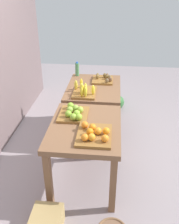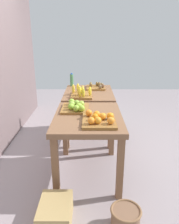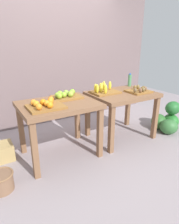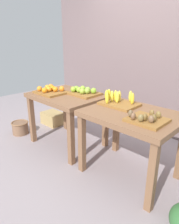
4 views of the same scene
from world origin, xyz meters
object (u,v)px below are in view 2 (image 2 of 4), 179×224
at_px(apple_bin, 76,107).
at_px(water_bottle, 72,80).
at_px(orange_bin, 99,119).
at_px(kiwi_bin, 96,87).
at_px(cardboard_produce_box, 56,213).
at_px(display_table_right, 89,99).
at_px(watermelon_pile, 99,108).
at_px(wicker_basket, 125,218).
at_px(banana_crate, 81,93).
at_px(display_table_left, 88,125).

bearing_deg(apple_bin, water_bottle, 6.60).
height_order(orange_bin, kiwi_bin, orange_bin).
bearing_deg(cardboard_produce_box, water_bottle, 0.37).
bearing_deg(display_table_right, water_bottle, 35.84).
height_order(apple_bin, cardboard_produce_box, apple_bin).
xyz_separation_m(watermelon_pile, wicker_basket, (-2.94, -0.13, -0.08)).
relative_size(water_bottle, wicker_basket, 0.82).
relative_size(banana_crate, cardboard_produce_box, 1.10).
relative_size(display_table_right, watermelon_pile, 1.50).
distance_m(display_table_left, wicker_basket, 1.09).
relative_size(display_table_left, water_bottle, 4.39).
bearing_deg(banana_crate, display_table_left, -172.44).
distance_m(display_table_right, cardboard_produce_box, 2.03).
xyz_separation_m(apple_bin, kiwi_bin, (1.17, -0.29, -0.01)).
relative_size(display_table_left, orange_bin, 2.36).
xyz_separation_m(display_table_right, orange_bin, (-1.34, -0.12, 0.16)).
distance_m(display_table_left, water_bottle, 1.60).
xyz_separation_m(display_table_right, water_bottle, (0.44, 0.32, 0.23)).
height_order(orange_bin, water_bottle, water_bottle).
distance_m(watermelon_pile, wicker_basket, 2.94).
bearing_deg(apple_bin, display_table_right, -9.60).
distance_m(banana_crate, cardboard_produce_box, 1.81).
distance_m(water_bottle, cardboard_produce_box, 2.50).
height_order(water_bottle, watermelon_pile, water_bottle).
bearing_deg(watermelon_pile, kiwi_bin, 172.95).
bearing_deg(watermelon_pile, display_table_left, 173.92).
xyz_separation_m(kiwi_bin, wicker_basket, (-2.22, -0.22, -0.71)).
bearing_deg(display_table_left, wicker_basket, -157.95).
distance_m(orange_bin, kiwi_bin, 1.58).
bearing_deg(apple_bin, watermelon_pile, -11.35).
xyz_separation_m(display_table_left, kiwi_bin, (1.36, -0.13, 0.15)).
xyz_separation_m(display_table_left, apple_bin, (0.19, 0.16, 0.16)).
bearing_deg(kiwi_bin, orange_bin, 179.59).
bearing_deg(kiwi_bin, water_bottle, 66.17).
relative_size(orange_bin, banana_crate, 1.00).
xyz_separation_m(banana_crate, wicker_basket, (-1.70, -0.46, -0.73)).
distance_m(display_table_left, kiwi_bin, 1.37).
bearing_deg(wicker_basket, kiwi_bin, 5.59).
bearing_deg(wicker_basket, cardboard_produce_box, 85.43).
bearing_deg(apple_bin, cardboard_produce_box, 171.89).
distance_m(apple_bin, kiwi_bin, 1.20).
relative_size(water_bottle, cardboard_produce_box, 0.59).
height_order(wicker_basket, cardboard_produce_box, cardboard_produce_box).
bearing_deg(display_table_right, watermelon_pile, -13.03).
bearing_deg(display_table_right, display_table_left, 180.00).
height_order(water_bottle, wicker_basket, water_bottle).
height_order(banana_crate, watermelon_pile, banana_crate).
height_order(banana_crate, wicker_basket, banana_crate).
bearing_deg(banana_crate, watermelon_pile, -14.99).
bearing_deg(water_bottle, watermelon_pile, -46.07).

